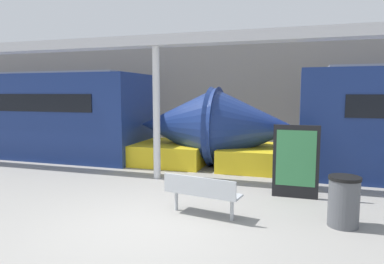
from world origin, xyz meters
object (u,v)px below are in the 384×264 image
at_px(support_column_near, 156,114).
at_px(bench_near, 201,191).
at_px(train_right, 13,116).
at_px(poster_board, 296,161).
at_px(trash_bin, 344,201).

bearing_deg(support_column_near, bench_near, -51.48).
height_order(train_right, poster_board, train_right).
relative_size(train_right, poster_board, 9.94).
bearing_deg(trash_bin, support_column_near, 153.94).
height_order(bench_near, support_column_near, support_column_near).
distance_m(bench_near, trash_bin, 2.63).
distance_m(trash_bin, support_column_near, 5.36).
relative_size(train_right, bench_near, 10.64).
bearing_deg(train_right, bench_near, -27.08).
relative_size(trash_bin, poster_board, 0.55).
xyz_separation_m(poster_board, support_column_near, (-3.79, 0.76, 0.99)).
relative_size(bench_near, trash_bin, 1.71).
height_order(trash_bin, support_column_near, support_column_near).
xyz_separation_m(train_right, trash_bin, (11.92, -4.47, -1.04)).
bearing_deg(train_right, trash_bin, -20.57).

